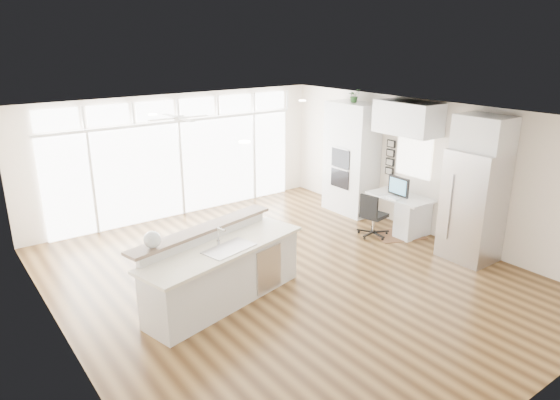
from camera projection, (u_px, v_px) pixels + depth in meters
floor at (288, 277)px, 8.43m from camera, size 7.00×8.00×0.02m
ceiling at (288, 117)px, 7.59m from camera, size 7.00×8.00×0.02m
wall_back at (179, 155)px, 11.06m from camera, size 7.00×0.04×2.70m
wall_front at (532, 302)px, 4.95m from camera, size 7.00×0.04×2.70m
wall_left at (58, 255)px, 6.03m from camera, size 0.04×8.00×2.70m
wall_right at (427, 168)px, 9.99m from camera, size 0.04×8.00×2.70m
glass_wall at (181, 169)px, 11.11m from camera, size 5.80×0.06×2.08m
transom_row at (177, 109)px, 10.69m from camera, size 5.90×0.06×0.40m
desk_window at (414, 156)px, 10.13m from camera, size 0.04×0.85×0.85m
ceiling_fan at (178, 113)px, 9.51m from camera, size 1.16×1.16×0.32m
recessed_lights at (281, 116)px, 7.74m from camera, size 3.40×3.00×0.02m
oven_cabinet at (351, 159)px, 11.21m from camera, size 0.64×1.20×2.50m
desk_nook at (399, 213)px, 10.31m from camera, size 0.72×1.30×0.76m
upper_cabinets at (408, 118)px, 9.72m from camera, size 0.64×1.30×0.64m
refrigerator at (473, 206)px, 8.85m from camera, size 0.76×0.90×2.00m
fridge_cabinet at (484, 133)px, 8.47m from camera, size 0.64×0.90×0.60m
framed_photos at (390, 158)px, 10.65m from camera, size 0.06×0.22×0.80m
kitchen_island at (225, 269)px, 7.48m from camera, size 2.92×1.65×1.09m
rug at (399, 235)px, 10.17m from camera, size 1.12×0.98×0.01m
office_chair at (374, 215)px, 10.02m from camera, size 0.53×0.50×0.89m
fishbowl at (152, 240)px, 6.82m from camera, size 0.26×0.26×0.24m
monitor at (399, 186)px, 10.08m from camera, size 0.11×0.53×0.44m
keyboard at (392, 198)px, 10.05m from camera, size 0.17×0.35×0.02m
potted_plant at (354, 97)px, 10.78m from camera, size 0.27×0.29×0.23m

